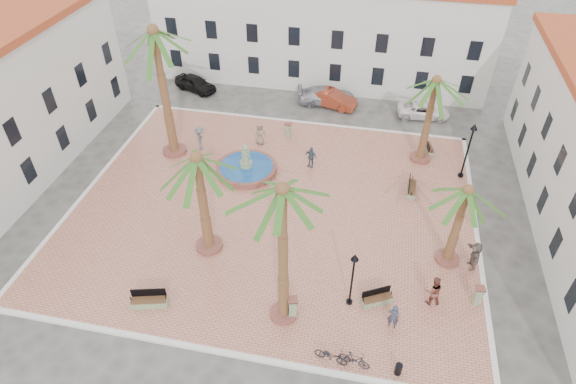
% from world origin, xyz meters
% --- Properties ---
extents(ground, '(120.00, 120.00, 0.00)m').
position_xyz_m(ground, '(0.00, 0.00, 0.00)').
color(ground, '#56544F').
rests_on(ground, ground).
extents(plaza, '(26.00, 22.00, 0.15)m').
position_xyz_m(plaza, '(0.00, 0.00, 0.07)').
color(plaza, '#C0755E').
rests_on(plaza, ground).
extents(kerb_n, '(26.30, 0.30, 0.16)m').
position_xyz_m(kerb_n, '(0.00, 11.00, 0.08)').
color(kerb_n, silver).
rests_on(kerb_n, ground).
extents(kerb_s, '(26.30, 0.30, 0.16)m').
position_xyz_m(kerb_s, '(0.00, -11.00, 0.08)').
color(kerb_s, silver).
rests_on(kerb_s, ground).
extents(kerb_e, '(0.30, 22.30, 0.16)m').
position_xyz_m(kerb_e, '(13.00, 0.00, 0.08)').
color(kerb_e, silver).
rests_on(kerb_e, ground).
extents(kerb_w, '(0.30, 22.30, 0.16)m').
position_xyz_m(kerb_w, '(-13.00, 0.00, 0.08)').
color(kerb_w, silver).
rests_on(kerb_w, ground).
extents(building_north, '(30.40, 7.40, 9.50)m').
position_xyz_m(building_north, '(-0.00, 19.99, 4.77)').
color(building_north, silver).
rests_on(building_north, ground).
extents(fountain, '(4.40, 4.40, 2.28)m').
position_xyz_m(fountain, '(-2.80, 3.48, 0.46)').
color(fountain, brown).
rests_on(fountain, plaza).
extents(palm_nw, '(5.81, 5.81, 9.87)m').
position_xyz_m(palm_nw, '(-8.83, 4.72, 8.61)').
color(palm_nw, brown).
rests_on(palm_nw, plaza).
extents(palm_sw, '(5.24, 5.24, 6.95)m').
position_xyz_m(palm_sw, '(-2.96, -4.34, 5.91)').
color(palm_sw, brown).
rests_on(palm_sw, plaza).
extents(palm_s, '(4.70, 4.70, 8.84)m').
position_xyz_m(palm_s, '(2.47, -8.24, 7.81)').
color(palm_s, brown).
rests_on(palm_s, plaza).
extents(palm_e, '(4.62, 4.62, 5.59)m').
position_xyz_m(palm_e, '(11.06, -2.50, 4.71)').
color(palm_e, brown).
rests_on(palm_e, plaza).
extents(palm_ne, '(4.83, 4.83, 6.79)m').
position_xyz_m(palm_ne, '(9.56, 7.56, 5.83)').
color(palm_ne, brown).
rests_on(palm_ne, plaza).
extents(bench_s, '(2.04, 1.07, 1.03)m').
position_xyz_m(bench_s, '(-4.67, -9.08, 0.44)').
color(bench_s, gray).
rests_on(bench_s, plaza).
extents(bench_se, '(1.78, 1.29, 0.92)m').
position_xyz_m(bench_se, '(7.20, -6.47, 0.41)').
color(bench_se, gray).
rests_on(bench_se, plaza).
extents(bench_e, '(0.64, 1.86, 0.97)m').
position_xyz_m(bench_e, '(8.92, 3.43, 0.42)').
color(bench_e, gray).
rests_on(bench_e, plaza).
extents(bench_ne, '(0.85, 1.71, 0.87)m').
position_xyz_m(bench_ne, '(10.18, 8.75, 0.39)').
color(bench_ne, gray).
rests_on(bench_ne, plaza).
extents(lamppost_s, '(0.41, 0.41, 3.76)m').
position_xyz_m(lamppost_s, '(5.76, -6.77, 2.70)').
color(lamppost_s, black).
rests_on(lamppost_s, plaza).
extents(lamppost_e, '(0.47, 0.47, 4.35)m').
position_xyz_m(lamppost_e, '(12.40, 6.00, 3.10)').
color(lamppost_e, black).
rests_on(lamppost_e, plaza).
extents(bollard_se, '(0.60, 0.60, 1.40)m').
position_xyz_m(bollard_se, '(2.95, -8.24, 0.88)').
color(bollard_se, gray).
rests_on(bollard_se, plaza).
extents(bollard_n, '(0.56, 0.56, 1.29)m').
position_xyz_m(bollard_n, '(-0.72, 8.46, 0.82)').
color(bollard_n, gray).
rests_on(bollard_n, plaza).
extents(bollard_e, '(0.52, 0.52, 1.30)m').
position_xyz_m(bollard_e, '(12.40, -5.47, 0.82)').
color(bollard_e, gray).
rests_on(bollard_e, plaza).
extents(litter_bin, '(0.34, 0.34, 0.66)m').
position_xyz_m(litter_bin, '(8.43, -10.40, 0.48)').
color(litter_bin, black).
rests_on(litter_bin, plaza).
extents(cyclist_a, '(0.65, 0.47, 1.65)m').
position_xyz_m(cyclist_a, '(8.05, -7.81, 0.97)').
color(cyclist_a, '#31364A').
rests_on(cyclist_a, plaza).
extents(bicycle_a, '(1.75, 0.87, 0.88)m').
position_xyz_m(bicycle_a, '(5.25, -10.40, 0.59)').
color(bicycle_a, black).
rests_on(bicycle_a, plaza).
extents(cyclist_b, '(1.04, 0.88, 1.90)m').
position_xyz_m(cyclist_b, '(10.03, -5.85, 1.10)').
color(cyclist_b, brown).
rests_on(cyclist_b, plaza).
extents(bicycle_b, '(1.60, 0.76, 0.92)m').
position_xyz_m(bicycle_b, '(6.38, -10.40, 0.61)').
color(bicycle_b, black).
rests_on(bicycle_b, plaza).
extents(pedestrian_fountain_a, '(1.03, 0.99, 1.78)m').
position_xyz_m(pedestrian_fountain_a, '(-2.68, 7.15, 1.04)').
color(pedestrian_fountain_a, '#846D58').
rests_on(pedestrian_fountain_a, plaza).
extents(pedestrian_fountain_b, '(1.07, 0.73, 1.68)m').
position_xyz_m(pedestrian_fountain_b, '(1.66, 4.98, 0.99)').
color(pedestrian_fountain_b, '#3E5063').
rests_on(pedestrian_fountain_b, plaza).
extents(pedestrian_north, '(1.06, 1.42, 1.95)m').
position_xyz_m(pedestrian_north, '(-6.96, 5.48, 1.13)').
color(pedestrian_north, '#57575C').
rests_on(pedestrian_north, plaza).
extents(pedestrian_east, '(0.71, 1.78, 1.87)m').
position_xyz_m(pedestrian_east, '(12.40, -2.78, 1.08)').
color(pedestrian_east, '#695A51').
rests_on(pedestrian_east, plaza).
extents(car_black, '(4.48, 3.16, 1.42)m').
position_xyz_m(car_black, '(-10.82, 14.80, 0.71)').
color(car_black, black).
rests_on(car_black, ground).
extents(car_red, '(4.77, 2.64, 1.49)m').
position_xyz_m(car_red, '(1.89, 14.39, 0.74)').
color(car_red, maroon).
rests_on(car_red, ground).
extents(car_silver, '(5.38, 2.96, 1.48)m').
position_xyz_m(car_silver, '(1.43, 14.81, 0.74)').
color(car_silver, '#9A9AA3').
rests_on(car_silver, ground).
extents(car_white, '(4.56, 2.43, 1.22)m').
position_xyz_m(car_white, '(9.82, 14.19, 0.61)').
color(car_white, white).
rests_on(car_white, ground).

